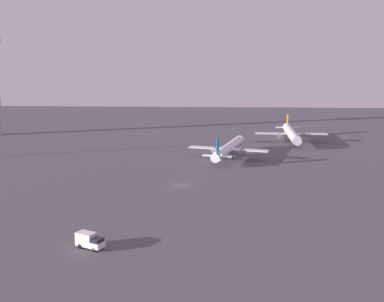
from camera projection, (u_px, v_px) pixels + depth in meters
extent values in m
plane|color=#4C4C51|center=(181.00, 185.00, 145.67)|extent=(416.00, 416.00, 0.00)
cylinder|color=white|center=(229.00, 148.00, 182.07)|extent=(11.60, 32.23, 3.42)
cone|color=white|center=(239.00, 140.00, 198.23)|extent=(3.70, 2.92, 3.25)
cone|color=white|center=(216.00, 158.00, 165.75)|extent=(3.62, 3.23, 3.08)
cube|color=white|center=(228.00, 149.00, 181.27)|extent=(28.79, 10.85, 0.32)
cube|color=white|center=(217.00, 156.00, 167.31)|extent=(10.13, 4.62, 0.32)
cube|color=#1984B2|center=(218.00, 148.00, 167.03)|extent=(1.00, 2.86, 5.86)
cylinder|color=slate|center=(215.00, 150.00, 182.88)|extent=(2.74, 3.64, 1.98)
cylinder|color=slate|center=(242.00, 151.00, 179.90)|extent=(2.74, 3.64, 1.98)
cube|color=#1984B2|center=(229.00, 151.00, 182.25)|extent=(10.60, 29.63, 0.32)
cylinder|color=#333338|center=(235.00, 147.00, 192.08)|extent=(0.25, 0.25, 3.20)
cylinder|color=black|center=(235.00, 151.00, 192.38)|extent=(0.60, 1.05, 0.99)
cylinder|color=#333338|center=(222.00, 153.00, 180.87)|extent=(0.25, 0.25, 3.20)
cylinder|color=black|center=(222.00, 158.00, 181.18)|extent=(0.60, 1.05, 0.99)
cylinder|color=#333338|center=(233.00, 154.00, 179.68)|extent=(0.25, 0.25, 3.20)
cylinder|color=black|center=(233.00, 158.00, 179.99)|extent=(0.60, 1.05, 0.99)
cylinder|color=silver|center=(292.00, 134.00, 212.98)|extent=(4.24, 33.87, 3.57)
cone|color=silver|center=(297.00, 141.00, 195.33)|extent=(3.43, 2.32, 3.39)
cone|color=silver|center=(287.00, 127.00, 230.81)|extent=(3.26, 2.69, 3.21)
cube|color=silver|center=(291.00, 134.00, 213.93)|extent=(30.12, 4.36, 0.33)
cube|color=silver|center=(287.00, 127.00, 229.02)|extent=(10.37, 2.46, 0.33)
cube|color=orange|center=(287.00, 121.00, 228.20)|extent=(0.34, 3.01, 6.10)
cylinder|color=slate|center=(304.00, 135.00, 213.69)|extent=(2.13, 3.42, 2.07)
cylinder|color=slate|center=(279.00, 135.00, 214.43)|extent=(2.13, 3.42, 2.07)
cube|color=orange|center=(291.00, 136.00, 213.17)|extent=(3.83, 31.16, 0.34)
cylinder|color=#333338|center=(295.00, 142.00, 202.71)|extent=(0.26, 0.26, 3.33)
cylinder|color=black|center=(294.00, 146.00, 203.04)|extent=(0.40, 1.04, 1.03)
cylinder|color=#333338|center=(296.00, 137.00, 215.45)|extent=(0.26, 0.26, 3.33)
cylinder|color=black|center=(295.00, 140.00, 215.77)|extent=(0.40, 1.04, 1.03)
cylinder|color=#333338|center=(286.00, 136.00, 215.74)|extent=(0.26, 0.26, 3.33)
cylinder|color=black|center=(286.00, 140.00, 216.07)|extent=(0.40, 1.04, 1.03)
cube|color=white|center=(96.00, 244.00, 98.27)|extent=(3.51, 3.35, 1.20)
cube|color=#1E232D|center=(96.00, 240.00, 98.09)|extent=(3.13, 3.03, 0.70)
cube|color=white|center=(86.00, 239.00, 99.29)|extent=(4.24, 3.63, 2.60)
cylinder|color=black|center=(101.00, 246.00, 99.11)|extent=(0.94, 0.66, 0.90)
cylinder|color=black|center=(94.00, 250.00, 97.30)|extent=(0.94, 0.66, 0.90)
cylinder|color=black|center=(87.00, 243.00, 100.76)|extent=(0.94, 0.66, 0.90)
cylinder|color=black|center=(80.00, 246.00, 98.95)|extent=(0.94, 0.66, 0.90)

